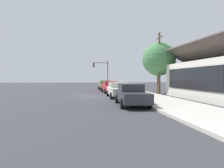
{
  "coord_description": "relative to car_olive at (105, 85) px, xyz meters",
  "views": [
    {
      "loc": [
        21.76,
        -0.88,
        2.05
      ],
      "look_at": [
        0.12,
        2.32,
        1.33
      ],
      "focal_mm": 30.86,
      "sensor_mm": 36.0,
      "label": 1
    }
  ],
  "objects": [
    {
      "name": "storefront_building",
      "position": [
        15.48,
        9.34,
        1.11
      ],
      "size": [
        11.27,
        6.55,
        5.36
      ],
      "color": "silver",
      "rests_on": "ground"
    },
    {
      "name": "traffic_light_main",
      "position": [
        -3.83,
        -0.1,
        2.68
      ],
      "size": [
        0.37,
        2.79,
        5.2
      ],
      "color": "#383833",
      "rests_on": "ground"
    },
    {
      "name": "sidewalk_curb",
      "position": [
        10.16,
        2.96,
        -0.73
      ],
      "size": [
        60.0,
        4.2,
        0.16
      ],
      "primitive_type": "cube",
      "color": "beige",
      "rests_on": "ground"
    },
    {
      "name": "utility_pole_wooden",
      "position": [
        9.62,
        5.56,
        3.11
      ],
      "size": [
        1.8,
        0.24,
        7.5
      ],
      "color": "brown",
      "rests_on": "ground"
    },
    {
      "name": "ground_plane",
      "position": [
        10.16,
        -2.64,
        -0.81
      ],
      "size": [
        120.0,
        120.0,
        0.0
      ],
      "primitive_type": "plane",
      "color": "#38383D"
    },
    {
      "name": "car_ivory",
      "position": [
        12.28,
        0.03,
        0.0
      ],
      "size": [
        4.79,
        2.12,
        1.59
      ],
      "rotation": [
        0.0,
        0.0,
        -0.01
      ],
      "color": "silver",
      "rests_on": "ground"
    },
    {
      "name": "car_charcoal",
      "position": [
        18.04,
        -0.01,
        0.0
      ],
      "size": [
        4.87,
        2.26,
        1.59
      ],
      "rotation": [
        0.0,
        0.0,
        -0.05
      ],
      "color": "#2D3035",
      "rests_on": "ground"
    },
    {
      "name": "car_cherry",
      "position": [
        6.02,
        0.05,
        -0.0
      ],
      "size": [
        4.48,
        2.18,
        1.59
      ],
      "rotation": [
        0.0,
        0.0,
        0.04
      ],
      "color": "red",
      "rests_on": "ground"
    },
    {
      "name": "fire_hydrant_red",
      "position": [
        3.26,
        1.56,
        -0.32
      ],
      "size": [
        0.22,
        0.22,
        0.71
      ],
      "color": "red",
      "rests_on": "sidewalk_curb"
    },
    {
      "name": "car_olive",
      "position": [
        0.0,
        0.0,
        0.0
      ],
      "size": [
        4.64,
        2.04,
        1.59
      ],
      "rotation": [
        0.0,
        0.0,
        0.02
      ],
      "color": "olive",
      "rests_on": "ground"
    },
    {
      "name": "shade_tree",
      "position": [
        8.52,
        5.97,
        3.57
      ],
      "size": [
        4.23,
        4.23,
        6.52
      ],
      "color": "brown",
      "rests_on": "ground"
    }
  ]
}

